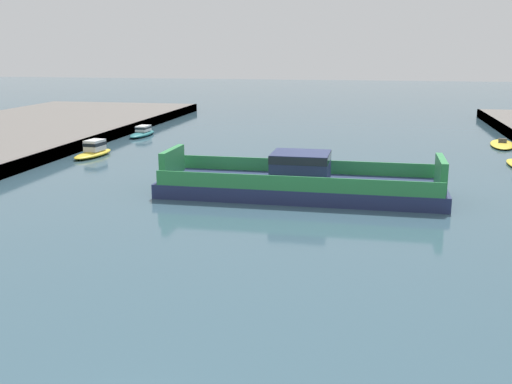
# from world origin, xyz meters

# --- Properties ---
(chain_ferry) EXTENTS (21.75, 6.95, 3.35)m
(chain_ferry) POSITION_xyz_m (1.97, 30.85, 1.03)
(chain_ferry) COLOR navy
(chain_ferry) RESTS_ON ground
(moored_boat_near_right) EXTENTS (2.16, 6.33, 1.32)m
(moored_boat_near_right) POSITION_xyz_m (-21.91, 58.45, 0.49)
(moored_boat_near_right) COLOR #237075
(moored_boat_near_right) RESTS_ON ground
(moored_boat_mid_right) EXTENTS (3.70, 8.02, 0.88)m
(moored_boat_mid_right) POSITION_xyz_m (22.16, 59.13, 0.20)
(moored_boat_mid_right) COLOR yellow
(moored_boat_mid_right) RESTS_ON ground
(moored_boat_far_right) EXTENTS (2.77, 6.32, 1.70)m
(moored_boat_far_right) POSITION_xyz_m (-21.43, 43.58, 0.63)
(moored_boat_far_right) COLOR yellow
(moored_boat_far_right) RESTS_ON ground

